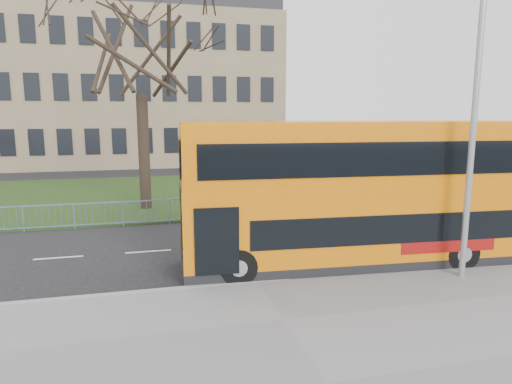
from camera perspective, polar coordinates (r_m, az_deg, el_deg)
ground at (r=14.83m, az=-1.35°, el=-9.41°), size 120.00×120.00×0.00m
kerb at (r=13.39m, az=0.11°, el=-11.26°), size 80.00×0.20×0.14m
grass_verge at (r=28.55m, az=-7.60°, el=-0.01°), size 80.00×15.40×0.08m
guard_railing at (r=20.95m, az=-5.29°, el=-2.15°), size 40.00×0.12×1.10m
bare_tree at (r=23.75m, az=-14.24°, el=14.44°), size 9.56×9.56×13.66m
civic_building at (r=48.75m, az=-16.56°, el=11.94°), size 30.00×15.00×14.00m
yellow_bus at (r=14.87m, az=12.18°, el=0.20°), size 11.07×3.30×4.58m
street_lamp at (r=14.19m, az=25.39°, el=9.83°), size 1.93×0.46×9.11m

